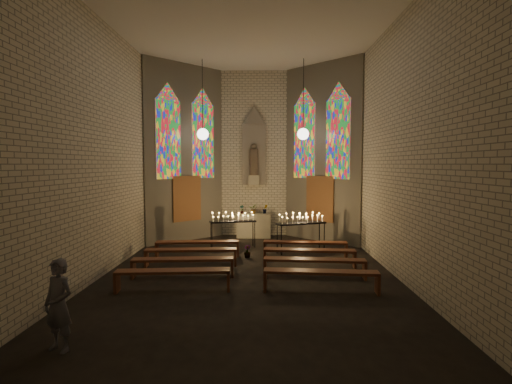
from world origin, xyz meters
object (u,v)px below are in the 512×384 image
votive_stand_left (233,219)px  visitor (59,305)px  aisle_flower_pot (247,251)px  votive_stand_right (301,220)px  altar (254,225)px

votive_stand_left → visitor: (-2.24, -8.15, -0.30)m
aisle_flower_pot → votive_stand_right: 2.21m
aisle_flower_pot → visitor: size_ratio=0.27×
altar → visitor: size_ratio=0.92×
aisle_flower_pot → votive_stand_left: (-0.59, 1.55, 0.86)m
votive_stand_right → visitor: (-4.66, -7.41, -0.35)m
votive_stand_right → visitor: 8.76m
aisle_flower_pot → visitor: bearing=-113.2°
aisle_flower_pot → votive_stand_right: bearing=23.8°
votive_stand_right → altar: bearing=98.5°
votive_stand_left → altar: bearing=56.9°
altar → votive_stand_right: bearing=-58.9°
aisle_flower_pot → visitor: (-2.82, -6.60, 0.56)m
aisle_flower_pot → votive_stand_left: bearing=110.8°
aisle_flower_pot → votive_stand_left: size_ratio=0.24×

